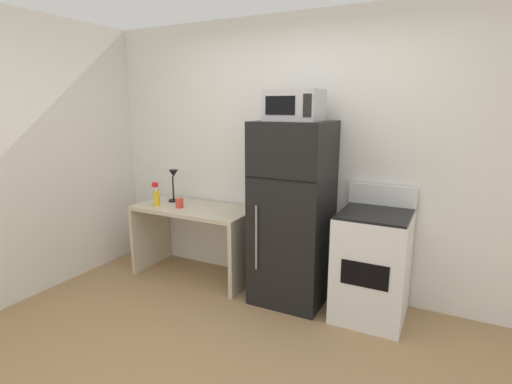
% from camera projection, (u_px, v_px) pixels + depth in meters
% --- Properties ---
extents(ground_plane, '(12.00, 12.00, 0.00)m').
position_uv_depth(ground_plane, '(207.00, 381.00, 2.57)').
color(ground_plane, '#9E7A51').
extents(wall_back_white, '(5.00, 0.10, 2.60)m').
position_uv_depth(wall_back_white, '(303.00, 156.00, 3.76)').
color(wall_back_white, white).
rests_on(wall_back_white, ground).
extents(desk, '(1.24, 0.60, 0.75)m').
position_uv_depth(desk, '(195.00, 227.00, 4.07)').
color(desk, beige).
rests_on(desk, ground).
extents(desk_lamp, '(0.14, 0.12, 0.35)m').
position_uv_depth(desk_lamp, '(173.00, 180.00, 4.18)').
color(desk_lamp, black).
rests_on(desk_lamp, desk).
extents(coffee_mug, '(0.08, 0.08, 0.09)m').
position_uv_depth(coffee_mug, '(179.00, 203.00, 3.99)').
color(coffee_mug, '#D83F33').
rests_on(coffee_mug, desk).
extents(spray_bottle, '(0.06, 0.06, 0.25)m').
position_uv_depth(spray_bottle, '(156.00, 197.00, 4.04)').
color(spray_bottle, yellow).
rests_on(spray_bottle, desk).
extents(refrigerator, '(0.64, 0.64, 1.64)m').
position_uv_depth(refrigerator, '(293.00, 213.00, 3.51)').
color(refrigerator, black).
rests_on(refrigerator, ground).
extents(microwave, '(0.46, 0.35, 0.26)m').
position_uv_depth(microwave, '(294.00, 105.00, 3.29)').
color(microwave, '#B7B7BC').
rests_on(microwave, refrigerator).
extents(oven_range, '(0.57, 0.61, 1.10)m').
position_uv_depth(oven_range, '(372.00, 265.00, 3.28)').
color(oven_range, white).
rests_on(oven_range, ground).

